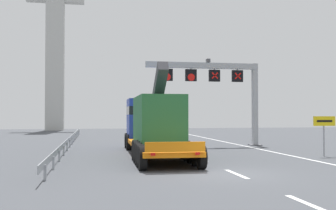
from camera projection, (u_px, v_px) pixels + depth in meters
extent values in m
plane|color=#424449|center=(228.00, 174.00, 16.97)|extent=(112.00, 112.00, 0.00)
cube|color=silver|center=(310.00, 205.00, 11.13)|extent=(0.20, 2.60, 0.01)
cube|color=silver|center=(236.00, 174.00, 16.87)|extent=(0.20, 2.60, 0.01)
cube|color=silver|center=(200.00, 159.00, 22.61)|extent=(0.20, 2.60, 0.01)
cube|color=silver|center=(179.00, 150.00, 28.35)|extent=(0.20, 2.60, 0.01)
cube|color=silver|center=(165.00, 144.00, 34.09)|extent=(0.20, 2.60, 0.01)
cube|color=silver|center=(154.00, 140.00, 39.83)|extent=(0.20, 2.60, 0.01)
cube|color=silver|center=(147.00, 137.00, 45.57)|extent=(0.20, 2.60, 0.01)
cube|color=silver|center=(141.00, 134.00, 51.31)|extent=(0.20, 2.60, 0.01)
cube|color=silver|center=(136.00, 132.00, 57.05)|extent=(0.20, 2.60, 0.01)
cube|color=silver|center=(255.00, 148.00, 29.89)|extent=(0.20, 63.00, 0.01)
cube|color=#9EA0A5|center=(255.00, 104.00, 32.74)|extent=(0.40, 0.40, 6.66)
cube|color=slate|center=(255.00, 145.00, 32.66)|extent=(0.90, 0.90, 0.08)
cube|color=#9EA0A5|center=(203.00, 66.00, 32.02)|extent=(9.16, 0.44, 0.44)
cube|color=#4C4C51|center=(208.00, 61.00, 32.11)|extent=(0.28, 0.40, 0.28)
cube|color=black|center=(237.00, 76.00, 32.52)|extent=(0.89, 0.24, 0.94)
cube|color=#9EA0A5|center=(237.00, 70.00, 32.54)|extent=(0.08, 0.08, 0.16)
cube|color=red|center=(238.00, 76.00, 32.40)|extent=(0.55, 0.02, 0.55)
cube|color=red|center=(238.00, 76.00, 32.40)|extent=(0.55, 0.02, 0.55)
cube|color=black|center=(214.00, 76.00, 32.18)|extent=(0.89, 0.24, 0.94)
cube|color=#9EA0A5|center=(214.00, 69.00, 32.19)|extent=(0.08, 0.08, 0.16)
cube|color=red|center=(215.00, 76.00, 32.05)|extent=(0.55, 0.02, 0.55)
cube|color=red|center=(215.00, 76.00, 32.05)|extent=(0.55, 0.02, 0.55)
cube|color=black|center=(191.00, 75.00, 31.83)|extent=(0.89, 0.24, 0.94)
cube|color=#9EA0A5|center=(191.00, 69.00, 31.84)|extent=(0.08, 0.08, 0.16)
cone|color=red|center=(191.00, 77.00, 31.70)|extent=(0.57, 0.02, 0.57)
cube|color=black|center=(167.00, 75.00, 31.48)|extent=(0.89, 0.24, 0.94)
cube|color=#9EA0A5|center=(167.00, 68.00, 31.49)|extent=(0.08, 0.08, 0.16)
cone|color=red|center=(167.00, 77.00, 31.35)|extent=(0.57, 0.02, 0.57)
cube|color=orange|center=(159.00, 146.00, 22.64)|extent=(3.01, 10.45, 0.24)
cube|color=orange|center=(175.00, 147.00, 17.44)|extent=(2.66, 0.13, 0.44)
cylinder|color=black|center=(143.00, 158.00, 17.98)|extent=(0.34, 1.11, 1.10)
cylinder|color=black|center=(201.00, 157.00, 18.41)|extent=(0.34, 1.11, 1.10)
cylinder|color=black|center=(140.00, 156.00, 19.02)|extent=(0.34, 1.11, 1.10)
cylinder|color=black|center=(196.00, 155.00, 19.45)|extent=(0.34, 1.11, 1.10)
cylinder|color=black|center=(138.00, 154.00, 20.05)|extent=(0.34, 1.11, 1.10)
cylinder|color=black|center=(191.00, 153.00, 20.49)|extent=(0.34, 1.11, 1.10)
cylinder|color=black|center=(137.00, 152.00, 21.09)|extent=(0.34, 1.11, 1.10)
cylinder|color=black|center=(187.00, 151.00, 21.52)|extent=(0.34, 1.11, 1.10)
cylinder|color=black|center=(135.00, 150.00, 22.13)|extent=(0.34, 1.11, 1.10)
cylinder|color=black|center=(183.00, 149.00, 22.56)|extent=(0.34, 1.11, 1.10)
cube|color=#1E38AD|center=(145.00, 120.00, 29.68)|extent=(2.64, 3.25, 3.10)
cube|color=black|center=(145.00, 111.00, 29.70)|extent=(2.67, 3.27, 0.60)
cylinder|color=black|center=(127.00, 140.00, 30.31)|extent=(0.36, 1.11, 1.10)
cylinder|color=black|center=(161.00, 140.00, 30.72)|extent=(0.36, 1.11, 1.10)
cylinder|color=black|center=(129.00, 142.00, 28.33)|extent=(0.36, 1.11, 1.10)
cylinder|color=black|center=(165.00, 142.00, 28.75)|extent=(0.36, 1.11, 1.10)
cube|color=#236638|center=(158.00, 120.00, 23.07)|extent=(2.49, 5.77, 2.70)
cube|color=#2D2D33|center=(160.00, 85.00, 22.27)|extent=(0.62, 2.95, 2.29)
cube|color=red|center=(153.00, 154.00, 17.24)|extent=(0.20, 0.06, 0.12)
cube|color=red|center=(198.00, 154.00, 17.55)|extent=(0.20, 0.06, 0.12)
cylinder|color=#9EA0A5|center=(324.00, 136.00, 24.09)|extent=(0.10, 0.10, 2.40)
cube|color=yellow|center=(324.00, 121.00, 24.06)|extent=(1.41, 0.06, 0.57)
cube|color=black|center=(325.00, 121.00, 24.02)|extent=(1.01, 0.01, 0.12)
cube|color=#999EA3|center=(70.00, 138.00, 32.21)|extent=(0.04, 37.71, 0.32)
cube|color=#999EA3|center=(45.00, 173.00, 15.22)|extent=(0.10, 0.10, 0.60)
cube|color=#999EA3|center=(53.00, 163.00, 18.31)|extent=(0.10, 0.10, 0.60)
cube|color=#999EA3|center=(59.00, 156.00, 21.40)|extent=(0.10, 0.10, 0.60)
cube|color=#999EA3|center=(64.00, 151.00, 24.49)|extent=(0.10, 0.10, 0.60)
cube|color=#999EA3|center=(67.00, 147.00, 27.58)|extent=(0.10, 0.10, 0.60)
cube|color=#999EA3|center=(70.00, 143.00, 30.67)|extent=(0.10, 0.10, 0.60)
cube|color=#999EA3|center=(72.00, 141.00, 33.76)|extent=(0.10, 0.10, 0.60)
cube|color=#999EA3|center=(74.00, 139.00, 36.85)|extent=(0.10, 0.10, 0.60)
cube|color=#999EA3|center=(75.00, 137.00, 39.94)|extent=(0.10, 0.10, 0.60)
cube|color=#999EA3|center=(77.00, 135.00, 43.03)|extent=(0.10, 0.10, 0.60)
cube|color=#999EA3|center=(78.00, 134.00, 46.12)|extent=(0.10, 0.10, 0.60)
cube|color=#999EA3|center=(79.00, 133.00, 49.21)|extent=(0.10, 0.10, 0.60)
cube|color=#B7B7B2|center=(55.00, 23.00, 64.20)|extent=(2.80, 2.00, 34.10)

